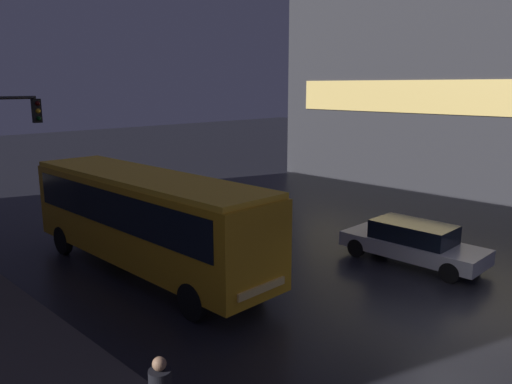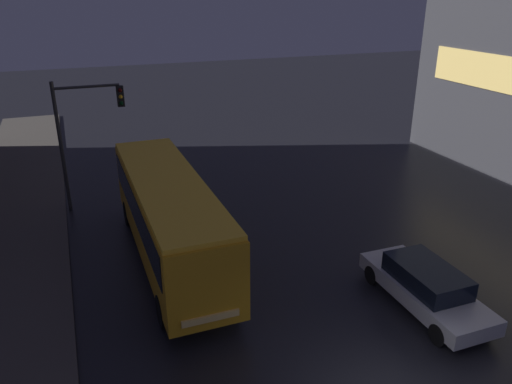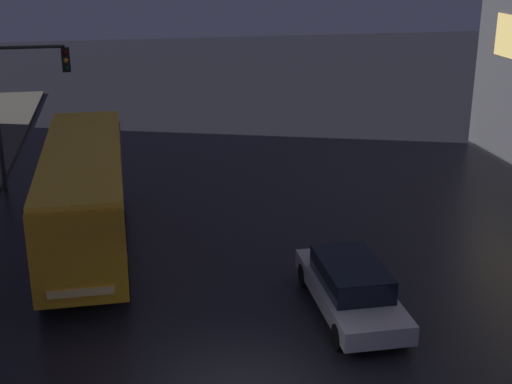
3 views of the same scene
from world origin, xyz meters
name	(u,v)px [view 2 (image 2 of 3)]	position (x,y,z in m)	size (l,w,h in m)	color
sidewalk_left	(10,271)	(-9.00, 10.00, 0.07)	(4.00, 48.00, 0.15)	#47423D
bus_near	(169,211)	(-3.44, 8.82, 1.98)	(2.45, 10.29, 3.21)	orange
car_taxi	(425,286)	(3.39, 3.16, 0.73)	(1.84, 4.78, 1.41)	#B7B7BC
traffic_light_main	(83,124)	(-5.78, 14.93, 3.91)	(2.93, 0.35, 5.79)	#2D2D2D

